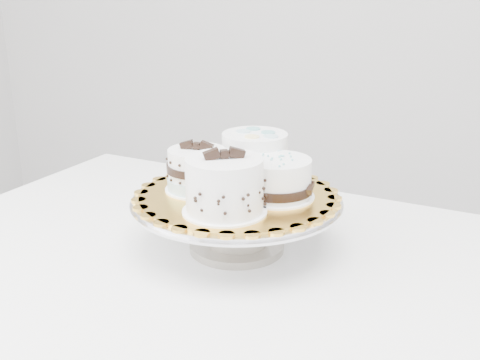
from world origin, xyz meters
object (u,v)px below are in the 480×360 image
(cake_ribbon, at_px, (277,179))
(cake_dots, at_px, (255,156))
(cake_board, at_px, (237,196))
(cake_stand, at_px, (237,214))
(cake_banded, at_px, (197,171))
(table, at_px, (240,314))
(cake_swirl, at_px, (224,187))

(cake_ribbon, bearing_deg, cake_dots, 123.72)
(cake_board, relative_size, cake_dots, 2.25)
(cake_stand, relative_size, cake_banded, 3.20)
(cake_stand, distance_m, cake_ribbon, 0.09)
(table, xyz_separation_m, cake_dots, (-0.02, 0.13, 0.22))
(cake_board, height_order, cake_dots, cake_dots)
(cake_dots, relative_size, cake_ribbon, 1.09)
(table, xyz_separation_m, cake_banded, (-0.09, 0.05, 0.21))
(table, bearing_deg, cake_dots, 106.46)
(cake_swirl, distance_m, cake_dots, 0.15)
(cake_banded, height_order, cake_dots, cake_banded)
(cake_board, bearing_deg, cake_ribbon, 7.13)
(cake_banded, relative_size, cake_ribbon, 0.84)
(table, xyz_separation_m, cake_ribbon, (0.04, 0.06, 0.21))
(cake_banded, bearing_deg, cake_stand, -3.17)
(table, distance_m, cake_banded, 0.23)
(cake_stand, height_order, cake_swirl, cake_swirl)
(cake_swirl, height_order, cake_dots, cake_swirl)
(cake_stand, height_order, cake_dots, cake_dots)
(cake_stand, xyz_separation_m, cake_dots, (0.01, 0.08, 0.07))
(cake_swirl, bearing_deg, cake_stand, 64.52)
(cake_stand, xyz_separation_m, cake_ribbon, (0.06, 0.01, 0.06))
(cake_stand, distance_m, cake_board, 0.03)
(cake_stand, height_order, cake_board, cake_board)
(cake_banded, bearing_deg, cake_ribbon, 0.55)
(cake_swirl, bearing_deg, cake_board, 64.52)
(cake_dots, bearing_deg, cake_banded, -149.15)
(cake_board, height_order, cake_swirl, cake_swirl)
(cake_ribbon, bearing_deg, cake_board, -177.90)
(cake_dots, height_order, cake_ribbon, cake_dots)
(cake_dots, bearing_deg, table, -100.04)
(table, bearing_deg, cake_swirl, -109.79)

